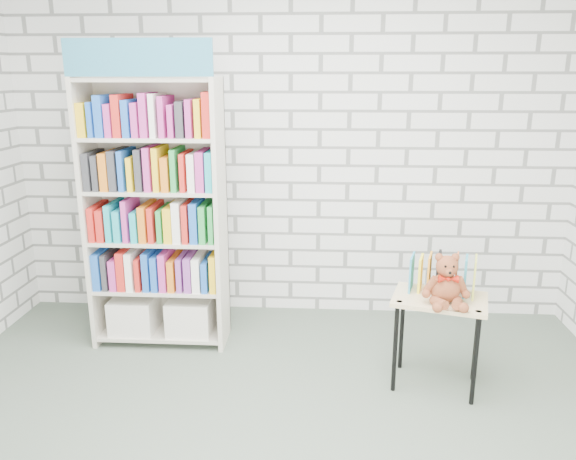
{
  "coord_description": "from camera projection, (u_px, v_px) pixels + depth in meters",
  "views": [
    {
      "loc": [
        0.26,
        -2.52,
        1.98
      ],
      "look_at": [
        0.04,
        0.95,
        1.0
      ],
      "focal_mm": 35.0,
      "sensor_mm": 36.0,
      "label": 1
    }
  ],
  "objects": [
    {
      "name": "ground",
      "position": [
        269.0,
        460.0,
        2.97
      ],
      "size": [
        4.5,
        4.5,
        0.0
      ],
      "primitive_type": "plane",
      "color": "#4C594B",
      "rests_on": "ground"
    },
    {
      "name": "room_shell",
      "position": [
        265.0,
        118.0,
        2.49
      ],
      "size": [
        4.52,
        4.02,
        2.81
      ],
      "color": "silver",
      "rests_on": "ground"
    },
    {
      "name": "bookshelf",
      "position": [
        156.0,
        213.0,
        4.06
      ],
      "size": [
        0.98,
        0.38,
        2.19
      ],
      "color": "beige",
      "rests_on": "ground"
    },
    {
      "name": "display_table",
      "position": [
        439.0,
        310.0,
        3.55
      ],
      "size": [
        0.66,
        0.53,
        0.62
      ],
      "color": "#D7BA81",
      "rests_on": "ground"
    },
    {
      "name": "table_books",
      "position": [
        443.0,
        275.0,
        3.58
      ],
      "size": [
        0.43,
        0.28,
        0.24
      ],
      "color": "teal",
      "rests_on": "display_table"
    },
    {
      "name": "teddy_bear",
      "position": [
        446.0,
        284.0,
        3.4
      ],
      "size": [
        0.29,
        0.27,
        0.32
      ],
      "color": "brown",
      "rests_on": "display_table"
    }
  ]
}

